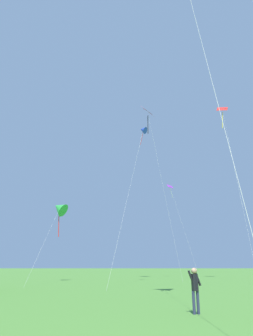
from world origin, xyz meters
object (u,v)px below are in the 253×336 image
at_px(person_with_spool, 195,286).
at_px(kite_red_high, 224,116).
at_px(kite_green_small, 60,208).
at_px(kite_blue_delta, 143,130).
at_px(kite_pink_low, 149,118).
at_px(kite_purple_streamer, 172,192).

bearing_deg(person_with_spool, kite_red_high, 68.44).
distance_m(kite_red_high, kite_green_small, 25.81).
xyz_separation_m(kite_blue_delta, kite_pink_low, (1.26, 8.00, 5.41)).
height_order(kite_blue_delta, kite_green_small, kite_blue_delta).
xyz_separation_m(kite_purple_streamer, person_with_spool, (-4.43, -35.53, -11.60)).
height_order(kite_red_high, kite_pink_low, kite_red_high).
bearing_deg(person_with_spool, kite_green_small, 113.34).
bearing_deg(kite_pink_low, kite_blue_delta, -98.94).
distance_m(kite_blue_delta, kite_red_high, 15.03).
bearing_deg(kite_green_small, kite_blue_delta, -22.50).
height_order(kite_purple_streamer, person_with_spool, kite_purple_streamer).
height_order(kite_purple_streamer, kite_green_small, kite_purple_streamer).
relative_size(kite_purple_streamer, kite_green_small, 1.37).
xyz_separation_m(kite_pink_low, person_with_spool, (-0.50, -28.42, -20.86)).
xyz_separation_m(kite_purple_streamer, kite_green_small, (-15.01, -11.03, -4.38)).
xyz_separation_m(kite_blue_delta, kite_purple_streamer, (5.19, 15.10, -3.84)).
bearing_deg(kite_green_small, kite_red_high, 9.12).
height_order(kite_blue_delta, kite_pink_low, kite_pink_low).
xyz_separation_m(kite_green_small, person_with_spool, (10.57, -24.50, -7.23)).
distance_m(kite_pink_low, kite_green_small, 18.00).
bearing_deg(kite_red_high, kite_pink_low, 177.52).
bearing_deg(kite_green_small, kite_pink_low, 19.53).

